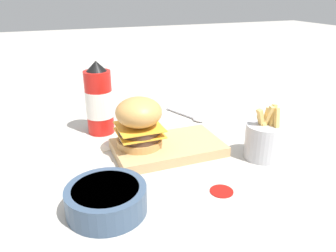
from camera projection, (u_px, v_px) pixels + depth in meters
The scene contains 9 objects.
ground_plane at pixel (172, 148), 0.91m from camera, with size 6.00×6.00×0.00m, color #B7B2A8.
serving_board at pixel (168, 148), 0.88m from camera, with size 0.29×0.17×0.03m.
burger at pixel (139, 122), 0.84m from camera, with size 0.12×0.12×0.13m.
ketchup_bottle at pixel (99, 101), 0.97m from camera, with size 0.08×0.08×0.22m.
fries_basket at pixel (264, 140), 0.84m from camera, with size 0.09×0.09×0.15m.
side_bowl at pixel (106, 199), 0.64m from camera, with size 0.16×0.16×0.05m.
spoon at pixel (191, 117), 1.11m from camera, with size 0.08×0.16×0.01m.
ketchup_puddle at pixel (222, 191), 0.71m from camera, with size 0.05×0.05×0.00m.
parchment_square at pixel (73, 148), 0.90m from camera, with size 0.20×0.20×0.00m.
Camera 1 is at (-0.30, -0.75, 0.41)m, focal length 35.00 mm.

